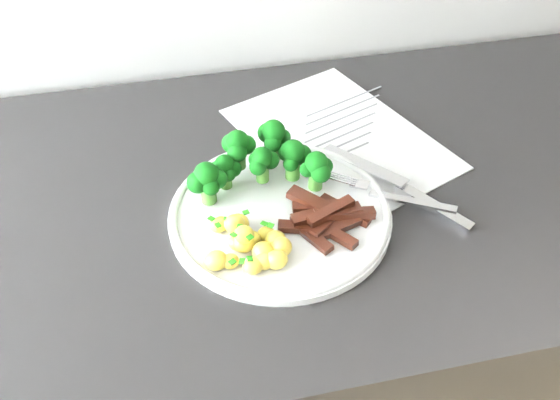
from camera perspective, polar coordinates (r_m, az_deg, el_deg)
The scene contains 8 objects.
counter at distance 1.16m, azimuth 3.26°, elevation -15.31°, with size 2.36×0.59×0.89m.
recipe_paper at distance 0.89m, azimuth 5.45°, elevation 5.66°, with size 0.31×0.36×0.00m.
plate at distance 0.76m, azimuth -0.00°, elevation -1.22°, with size 0.27×0.27×0.02m.
broccoli at distance 0.78m, azimuth -1.95°, elevation 3.73°, with size 0.18×0.10×0.07m.
potatoes at distance 0.71m, azimuth -2.87°, elevation -3.86°, with size 0.10×0.10×0.04m.
beef_strips at distance 0.74m, azimuth 4.36°, elevation -1.60°, with size 0.12×0.10×0.03m.
fork at distance 0.78m, azimuth 10.40°, elevation 0.42°, with size 0.14×0.11×0.01m.
knife at distance 0.80m, azimuth 12.08°, elevation 0.46°, with size 0.15×0.19×0.02m.
Camera 1 is at (-0.34, 1.10, 1.43)m, focal length 39.97 mm.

